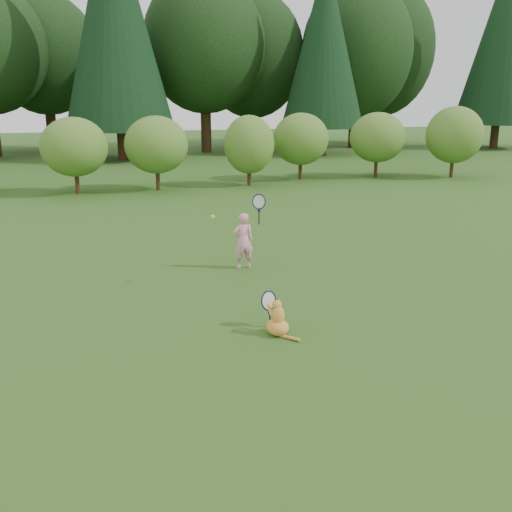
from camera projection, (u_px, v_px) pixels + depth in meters
name	position (u px, v px, depth m)	size (l,w,h in m)	color
ground	(258.00, 317.00, 8.31)	(100.00, 100.00, 0.00)	#1D4C15
shrub_row	(155.00, 148.00, 19.97)	(28.00, 3.00, 2.80)	#4A7524
woodland_backdrop	(126.00, 4.00, 27.60)	(48.00, 10.00, 15.00)	black
child	(244.00, 239.00, 10.57)	(0.58, 0.31, 1.58)	pink
cat	(277.00, 316.00, 7.65)	(0.44, 0.67, 0.68)	orange
tennis_ball	(212.00, 217.00, 9.43)	(0.08, 0.08, 0.08)	#B5DB19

